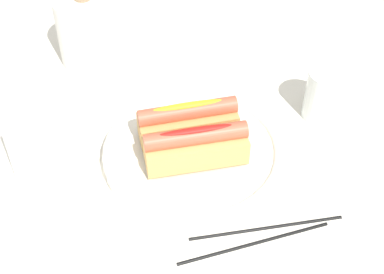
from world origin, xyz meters
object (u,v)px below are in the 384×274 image
Objects in this scene: hotdog_back at (188,121)px; water_glass at (325,97)px; chopstick_near at (266,227)px; chopstick_far at (254,243)px; hotdog_front at (196,146)px; serving_bowl at (192,153)px; paper_towel_roll at (88,30)px; napkin_box at (48,139)px.

water_glass is (0.23, -0.05, -0.02)m from hotdog_back.
water_glass reaches higher than chopstick_near.
hotdog_back is 0.21m from chopstick_far.
serving_bowl is at bearing 70.04° from hotdog_front.
paper_towel_roll is 0.89× the size of napkin_box.
serving_bowl reaches higher than chopstick_far.
paper_towel_roll reaches higher than hotdog_front.
chopstick_far is (-0.01, -0.18, -0.01)m from serving_bowl.
paper_towel_roll reaches higher than chopstick_far.
hotdog_front reaches higher than chopstick_near.
chopstick_far is (-0.00, -0.15, -0.06)m from hotdog_front.
water_glass is 0.67× the size of paper_towel_roll.
napkin_box is (-0.18, 0.11, 0.02)m from hotdog_front.
hotdog_front is 0.05m from hotdog_back.
napkin_box reaches higher than water_glass.
hotdog_front and hotdog_back have the same top height.
paper_towel_roll is at bearing 96.00° from hotdog_back.
chopstick_near is at bearing -63.46° from napkin_box.
water_glass reaches higher than chopstick_far.
hotdog_front is 1.00× the size of hotdog_back.
hotdog_front is at bearing -109.96° from hotdog_back.
hotdog_back is at bearing -84.00° from paper_towel_roll.
hotdog_front is at bearing -179.73° from water_glass.
hotdog_back is at bearing 167.78° from water_glass.
hotdog_back is 0.72× the size of chopstick_near.
chopstick_near is (0.21, -0.25, -0.07)m from napkin_box.
chopstick_near is at bearing -85.09° from paper_towel_roll.
hotdog_back is 0.21m from napkin_box.
hotdog_front is 0.15m from chopstick_near.
chopstick_far is (0.18, -0.26, -0.07)m from napkin_box.
napkin_box is (-0.43, 0.11, 0.04)m from water_glass.
hotdog_back is 0.72× the size of chopstick_far.
hotdog_front is at bearing -109.96° from serving_bowl.
water_glass is 0.44m from paper_towel_roll.
paper_towel_roll is 0.49m from chopstick_near.
chopstick_near is (0.01, -0.19, -0.06)m from hotdog_back.
hotdog_front is at bearing 123.73° from chopstick_near.
napkin_box is at bearing 138.66° from chopstick_far.
hotdog_back is 0.30m from paper_towel_roll.
water_glass is 0.60× the size of napkin_box.
water_glass is at bearing 0.27° from hotdog_front.
serving_bowl is 0.33m from paper_towel_roll.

